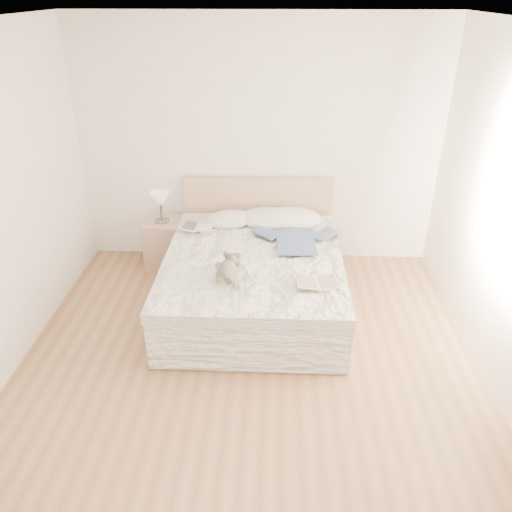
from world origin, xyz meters
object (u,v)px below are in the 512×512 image
at_px(photo_book, 198,227).
at_px(teddy_bear, 227,276).
at_px(bed, 254,276).
at_px(nightstand, 167,244).
at_px(table_lamp, 160,201).
at_px(childrens_book, 317,282).

distance_m(photo_book, teddy_bear, 1.13).
bearing_deg(bed, photo_book, 142.88).
distance_m(nightstand, table_lamp, 0.53).
xyz_separation_m(bed, photo_book, (-0.62, 0.47, 0.32)).
xyz_separation_m(bed, childrens_book, (0.58, -0.62, 0.32)).
xyz_separation_m(nightstand, table_lamp, (-0.02, -0.00, 0.53)).
height_order(bed, teddy_bear, bed).
relative_size(table_lamp, teddy_bear, 1.06).
relative_size(table_lamp, photo_book, 1.00).
distance_m(nightstand, childrens_book, 2.15).
xyz_separation_m(table_lamp, photo_book, (0.45, -0.27, -0.18)).
bearing_deg(teddy_bear, bed, 76.44).
height_order(nightstand, teddy_bear, teddy_bear).
distance_m(photo_book, childrens_book, 1.62).
relative_size(childrens_book, teddy_bear, 1.12).
relative_size(bed, childrens_book, 5.81).
relative_size(nightstand, childrens_book, 1.52).
distance_m(childrens_book, teddy_bear, 0.79).
relative_size(bed, teddy_bear, 6.51).
bearing_deg(photo_book, childrens_book, -35.13).
xyz_separation_m(photo_book, childrens_book, (1.20, -1.09, 0.00)).
bearing_deg(nightstand, bed, -35.29).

